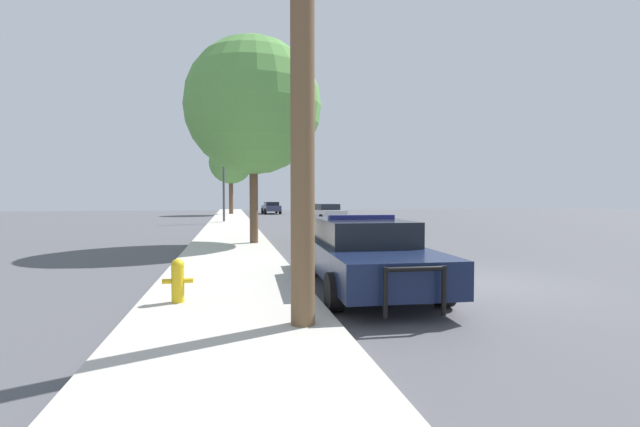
{
  "coord_description": "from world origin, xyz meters",
  "views": [
    {
      "loc": [
        -5.08,
        -8.41,
        1.87
      ],
      "look_at": [
        -0.87,
        11.67,
        1.09
      ],
      "focal_mm": 24.0,
      "sensor_mm": 36.0,
      "label": 1
    }
  ],
  "objects_px": {
    "car_background_distant": "(271,207)",
    "tree_sidewalk_near": "(253,107)",
    "car_background_oncoming": "(327,212)",
    "police_car": "(364,252)",
    "utility_pole": "(302,67)",
    "fire_hydrant": "(178,279)",
    "tree_sidewalk_far": "(231,163)",
    "traffic_light": "(241,169)"
  },
  "relations": [
    {
      "from": "fire_hydrant",
      "to": "car_background_distant",
      "type": "bearing_deg",
      "value": 82.56
    },
    {
      "from": "traffic_light",
      "to": "car_background_oncoming",
      "type": "bearing_deg",
      "value": 0.11
    },
    {
      "from": "fire_hydrant",
      "to": "tree_sidewalk_near",
      "type": "relative_size",
      "value": 0.09
    },
    {
      "from": "police_car",
      "to": "utility_pole",
      "type": "distance_m",
      "value": 4.26
    },
    {
      "from": "car_background_distant",
      "to": "tree_sidewalk_far",
      "type": "bearing_deg",
      "value": -153.56
    },
    {
      "from": "fire_hydrant",
      "to": "utility_pole",
      "type": "relative_size",
      "value": 0.11
    },
    {
      "from": "police_car",
      "to": "traffic_light",
      "type": "bearing_deg",
      "value": -82.76
    },
    {
      "from": "utility_pole",
      "to": "tree_sidewalk_far",
      "type": "bearing_deg",
      "value": 91.3
    },
    {
      "from": "fire_hydrant",
      "to": "utility_pole",
      "type": "bearing_deg",
      "value": -41.87
    },
    {
      "from": "traffic_light",
      "to": "car_background_oncoming",
      "type": "distance_m",
      "value": 7.13
    },
    {
      "from": "police_car",
      "to": "traffic_light",
      "type": "relative_size",
      "value": 0.99
    },
    {
      "from": "utility_pole",
      "to": "car_background_oncoming",
      "type": "distance_m",
      "value": 26.64
    },
    {
      "from": "traffic_light",
      "to": "car_background_distant",
      "type": "xyz_separation_m",
      "value": [
        3.69,
        16.73,
        -3.21
      ]
    },
    {
      "from": "utility_pole",
      "to": "traffic_light",
      "type": "distance_m",
      "value": 25.75
    },
    {
      "from": "police_car",
      "to": "utility_pole",
      "type": "height_order",
      "value": "utility_pole"
    },
    {
      "from": "car_background_oncoming",
      "to": "car_background_distant",
      "type": "relative_size",
      "value": 0.93
    },
    {
      "from": "police_car",
      "to": "utility_pole",
      "type": "bearing_deg",
      "value": 59.6
    },
    {
      "from": "tree_sidewalk_far",
      "to": "tree_sidewalk_near",
      "type": "relative_size",
      "value": 0.99
    },
    {
      "from": "tree_sidewalk_far",
      "to": "car_background_oncoming",
      "type": "bearing_deg",
      "value": -63.67
    },
    {
      "from": "car_background_oncoming",
      "to": "tree_sidewalk_far",
      "type": "distance_m",
      "value": 16.67
    },
    {
      "from": "utility_pole",
      "to": "tree_sidewalk_far",
      "type": "height_order",
      "value": "tree_sidewalk_far"
    },
    {
      "from": "traffic_light",
      "to": "car_background_oncoming",
      "type": "height_order",
      "value": "traffic_light"
    },
    {
      "from": "tree_sidewalk_far",
      "to": "police_car",
      "type": "bearing_deg",
      "value": -86.0
    },
    {
      "from": "tree_sidewalk_far",
      "to": "tree_sidewalk_near",
      "type": "distance_m",
      "value": 29.33
    },
    {
      "from": "car_background_oncoming",
      "to": "tree_sidewalk_near",
      "type": "distance_m",
      "value": 16.89
    },
    {
      "from": "fire_hydrant",
      "to": "tree_sidewalk_near",
      "type": "height_order",
      "value": "tree_sidewalk_near"
    },
    {
      "from": "car_background_oncoming",
      "to": "tree_sidewalk_far",
      "type": "xyz_separation_m",
      "value": [
        -7.08,
        14.32,
        4.77
      ]
    },
    {
      "from": "police_car",
      "to": "fire_hydrant",
      "type": "xyz_separation_m",
      "value": [
        -3.54,
        -1.0,
        -0.23
      ]
    },
    {
      "from": "traffic_light",
      "to": "fire_hydrant",
      "type": "bearing_deg",
      "value": -93.89
    },
    {
      "from": "fire_hydrant",
      "to": "tree_sidewalk_far",
      "type": "distance_m",
      "value": 38.77
    },
    {
      "from": "car_background_distant",
      "to": "tree_sidewalk_near",
      "type": "bearing_deg",
      "value": -98.59
    },
    {
      "from": "traffic_light",
      "to": "tree_sidewalk_near",
      "type": "xyz_separation_m",
      "value": [
        0.1,
        -14.99,
        1.36
      ]
    },
    {
      "from": "car_background_oncoming",
      "to": "car_background_distant",
      "type": "bearing_deg",
      "value": -85.85
    },
    {
      "from": "fire_hydrant",
      "to": "car_background_oncoming",
      "type": "relative_size",
      "value": 0.17
    },
    {
      "from": "police_car",
      "to": "car_background_oncoming",
      "type": "relative_size",
      "value": 1.24
    },
    {
      "from": "utility_pole",
      "to": "traffic_light",
      "type": "xyz_separation_m",
      "value": [
        -0.19,
        25.74,
        0.32
      ]
    },
    {
      "from": "utility_pole",
      "to": "fire_hydrant",
      "type": "bearing_deg",
      "value": 138.13
    },
    {
      "from": "traffic_light",
      "to": "tree_sidewalk_far",
      "type": "height_order",
      "value": "tree_sidewalk_far"
    },
    {
      "from": "utility_pole",
      "to": "tree_sidewalk_near",
      "type": "relative_size",
      "value": 0.88
    },
    {
      "from": "car_background_distant",
      "to": "car_background_oncoming",
      "type": "bearing_deg",
      "value": -83.05
    },
    {
      "from": "car_background_oncoming",
      "to": "traffic_light",
      "type": "bearing_deg",
      "value": -4.82
    },
    {
      "from": "utility_pole",
      "to": "tree_sidewalk_far",
      "type": "distance_m",
      "value": 40.13
    }
  ]
}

